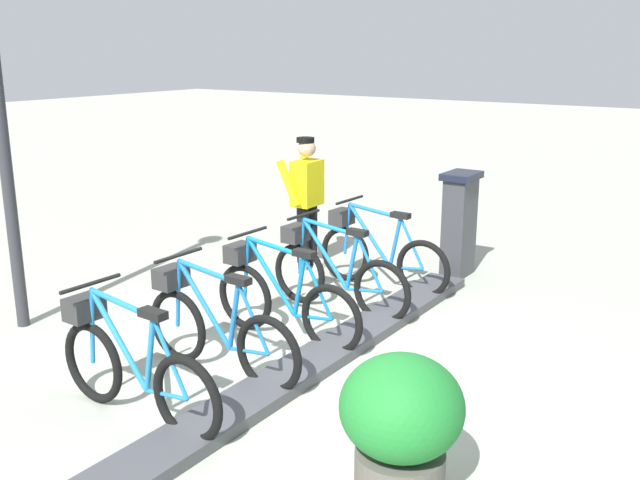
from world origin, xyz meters
The scene contains 10 objects.
ground_plane centered at (0.00, 0.00, 0.00)m, with size 60.00×60.00×0.00m, color #A6AB9A.
dock_rail_base centered at (0.00, 0.00, 0.05)m, with size 0.44×5.43×0.10m, color #47474C.
payment_kiosk centered at (0.05, -3.11, 0.67)m, with size 0.36×0.52×1.28m.
bike_docked_0 centered at (0.62, -2.12, 0.43)m, with size 1.72×0.54×1.02m.
bike_docked_1 centered at (0.62, -1.19, 0.43)m, with size 1.72×0.54×1.02m.
bike_docked_2 centered at (0.62, -0.27, 0.43)m, with size 1.72×0.54×1.02m.
bike_docked_3 centered at (0.62, 0.66, 0.43)m, with size 1.72×0.54×1.02m.
bike_docked_4 centered at (0.62, 1.59, 0.43)m, with size 1.72×0.54×1.02m.
worker_near_rack centered at (1.75, -2.29, 0.91)m, with size 0.47×0.63×1.66m.
planter_bush centered at (-1.55, 1.38, 0.54)m, with size 0.76×0.76×0.97m.
Camera 1 is at (-3.35, 4.90, 2.75)m, focal length 40.64 mm.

